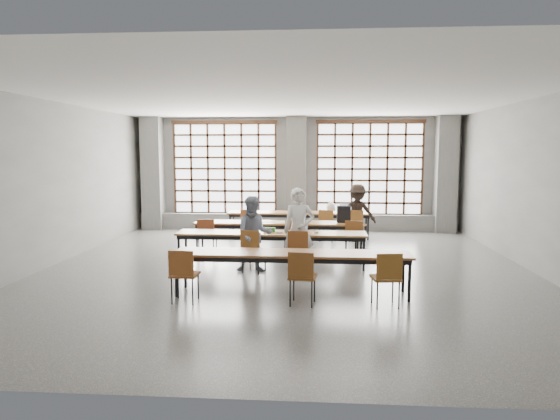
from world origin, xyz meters
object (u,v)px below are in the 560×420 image
object	(u,v)px
laptop_back	(347,210)
backpack	(344,214)
chair_front_right	(298,247)
chair_back_right	(357,222)
chair_mid_right	(354,235)
desk_row_c	(271,235)
chair_mid_centre	(293,234)
desk_row_d	(292,256)
red_pouch	(185,271)
chair_mid_left	(207,233)
chair_near_right	(387,274)
chair_near_left	(183,270)
chair_near_mid	(302,272)
green_box	(269,230)
laptop_front	(299,229)
phone	(279,233)
chair_back_left	(247,221)
mouse	(316,232)
desk_row_b	(277,225)
desk_row_a	(299,214)
student_back	(357,213)
chair_back_mid	(327,222)
student_female	(254,234)
student_male	(299,231)
plastic_bag	(331,207)
chair_front_left	(252,247)

from	to	relation	value
laptop_back	backpack	size ratio (longest dim) A/B	0.91
chair_front_right	laptop_back	size ratio (longest dim) A/B	2.40
chair_back_right	chair_mid_right	size ratio (longest dim) A/B	1.00
desk_row_c	chair_mid_centre	world-z (taller)	chair_mid_centre
desk_row_d	red_pouch	size ratio (longest dim) A/B	20.00
chair_back_right	chair_mid_left	distance (m)	4.17
chair_mid_right	chair_near_right	bearing A→B (deg)	-86.21
chair_near_left	red_pouch	xyz separation A→B (m)	(0.00, 0.08, -0.04)
chair_near_mid	laptop_back	distance (m)	6.55
desk_row_c	green_box	size ratio (longest dim) A/B	16.00
laptop_front	phone	xyz separation A→B (m)	(-0.39, -0.21, -0.05)
chair_back_left	green_box	xyz separation A→B (m)	(0.87, -2.92, 0.24)
chair_front_right	mouse	distance (m)	0.74
laptop_back	desk_row_c	bearing A→B (deg)	-115.81
chair_back_right	phone	size ratio (longest dim) A/B	6.77
desk_row_b	green_box	xyz separation A→B (m)	(-0.06, -1.49, 0.11)
desk_row_a	chair_near_left	bearing A→B (deg)	-104.38
chair_back_right	laptop_front	xyz separation A→B (m)	(-1.46, -2.90, 0.25)
chair_back_left	chair_mid_left	size ratio (longest dim) A/B	1.00
chair_mid_left	laptop_front	size ratio (longest dim) A/B	1.97
chair_back_left	chair_mid_left	xyz separation A→B (m)	(-0.67, -2.06, 0.00)
desk_row_d	laptop_back	xyz separation A→B (m)	(1.27, 5.82, 0.13)
mouse	red_pouch	distance (m)	3.37
desk_row_d	chair_back_left	distance (m)	5.29
desk_row_c	student_back	distance (m)	3.75
chair_back_mid	backpack	xyz separation A→B (m)	(0.37, -1.38, 0.39)
chair_near_right	student_female	size ratio (longest dim) A/B	0.57
chair_back_right	chair_front_right	world-z (taller)	same
chair_mid_left	chair_mid_right	world-z (taller)	same
student_female	laptop_back	world-z (taller)	student_female
desk_row_c	student_male	size ratio (longest dim) A/B	2.34
chair_mid_right	chair_near_left	xyz separation A→B (m)	(-2.97, -3.66, 0.00)
red_pouch	chair_back_left	bearing A→B (deg)	87.55
chair_back_left	chair_mid_right	bearing A→B (deg)	-37.05
chair_back_mid	plastic_bag	xyz separation A→B (m)	(0.12, 0.68, 0.34)
plastic_bag	desk_row_b	bearing A→B (deg)	-122.72
desk_row_b	chair_mid_left	size ratio (longest dim) A/B	4.55
desk_row_a	red_pouch	bearing A→B (deg)	-104.54
plastic_bag	phone	bearing A→B (deg)	-107.33
chair_back_mid	chair_mid_right	size ratio (longest dim) A/B	1.00
chair_mid_left	green_box	distance (m)	1.79
desk_row_d	chair_front_left	world-z (taller)	chair_front_left
laptop_front	green_box	size ratio (longest dim) A/B	1.79
chair_mid_left	desk_row_c	bearing A→B (deg)	-30.61
desk_row_a	desk_row_b	xyz separation A→B (m)	(-0.45, -2.06, 0.00)
desk_row_b	desk_row_d	size ratio (longest dim) A/B	1.00
desk_row_a	chair_mid_centre	size ratio (longest dim) A/B	4.55
backpack	plastic_bag	distance (m)	2.07
chair_mid_right	chair_mid_centre	bearing A→B (deg)	179.95
student_male	mouse	size ratio (longest dim) A/B	17.42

